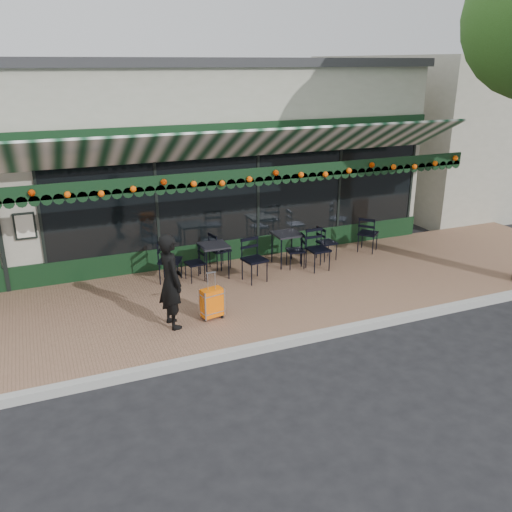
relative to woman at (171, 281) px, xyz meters
name	(u,v)px	position (x,y,z in m)	size (l,w,h in m)	color
ground	(272,346)	(1.44, -1.15, -1.01)	(80.00, 80.00, 0.00)	black
sidewalk	(232,298)	(1.44, 0.85, -0.93)	(18.00, 4.00, 0.15)	brown
curb	(274,345)	(1.44, -1.23, -0.93)	(18.00, 0.16, 0.15)	#9E9E99
restaurant_building	(160,149)	(1.44, 6.69, 1.27)	(12.00, 9.60, 4.50)	gray
neighbor_building_right	(503,125)	(14.44, 6.85, 1.39)	(12.00, 8.00, 4.80)	#A9A695
woman	(171,281)	(0.00, 0.00, 0.00)	(0.62, 0.41, 1.71)	black
suitcase	(212,303)	(0.74, 0.01, -0.55)	(0.43, 0.29, 0.90)	#FF6808
cafe_table_a	(287,236)	(3.23, 2.03, -0.17)	(0.62, 0.62, 0.76)	black
cafe_table_b	(214,248)	(1.44, 1.95, -0.19)	(0.60, 0.60, 0.74)	black
chair_a_left	(296,251)	(3.33, 1.77, -0.45)	(0.40, 0.40, 0.80)	black
chair_a_right	(327,243)	(4.26, 1.98, -0.45)	(0.41, 0.41, 0.82)	black
chair_a_front	(318,250)	(3.74, 1.46, -0.39)	(0.47, 0.47, 0.94)	black
chair_a_extra	(368,234)	(5.50, 2.10, -0.40)	(0.45, 0.45, 0.91)	black
chair_b_left	(195,263)	(0.99, 1.92, -0.48)	(0.38, 0.38, 0.76)	black
chair_b_right	(220,250)	(1.73, 2.42, -0.43)	(0.42, 0.42, 0.84)	black
chair_b_front	(255,260)	(2.15, 1.38, -0.38)	(0.47, 0.47, 0.95)	black
chair_solo	(170,261)	(0.48, 2.04, -0.39)	(0.47, 0.47, 0.94)	black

